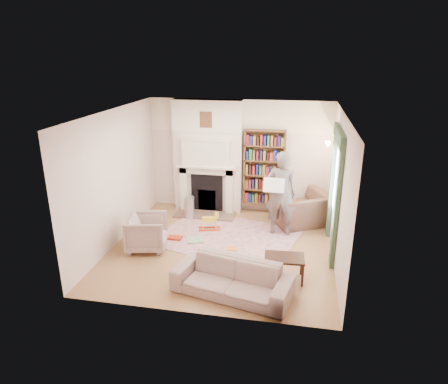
% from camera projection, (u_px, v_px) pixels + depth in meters
% --- Properties ---
extents(floor, '(4.50, 4.50, 0.00)m').
position_uv_depth(floor, '(222.00, 248.00, 8.35)').
color(floor, olive).
rests_on(floor, ground).
extents(ceiling, '(4.50, 4.50, 0.00)m').
position_uv_depth(ceiling, '(221.00, 113.00, 7.41)').
color(ceiling, white).
rests_on(ceiling, wall_back).
extents(wall_back, '(4.50, 0.00, 4.50)m').
position_uv_depth(wall_back, '(239.00, 156.00, 9.96)').
color(wall_back, white).
rests_on(wall_back, floor).
extents(wall_front, '(4.50, 0.00, 4.50)m').
position_uv_depth(wall_front, '(192.00, 232.00, 5.80)').
color(wall_front, white).
rests_on(wall_front, floor).
extents(wall_left, '(0.00, 4.50, 4.50)m').
position_uv_depth(wall_left, '(115.00, 178.00, 8.28)').
color(wall_left, white).
rests_on(wall_left, floor).
extents(wall_right, '(0.00, 4.50, 4.50)m').
position_uv_depth(wall_right, '(339.00, 191.00, 7.48)').
color(wall_right, white).
rests_on(wall_right, floor).
extents(fireplace, '(1.70, 0.58, 2.80)m').
position_uv_depth(fireplace, '(208.00, 157.00, 9.91)').
color(fireplace, white).
rests_on(fireplace, floor).
extents(bookcase, '(1.00, 0.24, 1.85)m').
position_uv_depth(bookcase, '(264.00, 168.00, 9.80)').
color(bookcase, brown).
rests_on(bookcase, floor).
extents(window, '(0.02, 0.90, 1.30)m').
position_uv_depth(window, '(337.00, 182.00, 7.84)').
color(window, silver).
rests_on(window, wall_right).
extents(curtain_left, '(0.07, 0.32, 2.40)m').
position_uv_depth(curtain_left, '(337.00, 207.00, 7.28)').
color(curtain_left, '#2C452E').
rests_on(curtain_left, floor).
extents(curtain_right, '(0.07, 0.32, 2.40)m').
position_uv_depth(curtain_right, '(332.00, 183.00, 8.58)').
color(curtain_right, '#2C452E').
rests_on(curtain_right, floor).
extents(pelmet, '(0.09, 1.70, 0.24)m').
position_uv_depth(pelmet, '(339.00, 135.00, 7.54)').
color(pelmet, '#2C452E').
rests_on(pelmet, wall_right).
extents(wall_sconce, '(0.20, 0.24, 0.24)m').
position_uv_depth(wall_sconce, '(326.00, 147.00, 8.74)').
color(wall_sconce, gold).
rests_on(wall_sconce, wall_right).
extents(rug, '(3.36, 2.91, 0.01)m').
position_uv_depth(rug, '(226.00, 237.00, 8.82)').
color(rug, beige).
rests_on(rug, floor).
extents(armchair_reading, '(1.56, 1.50, 0.78)m').
position_uv_depth(armchair_reading, '(301.00, 209.00, 9.35)').
color(armchair_reading, '#492C27').
rests_on(armchair_reading, floor).
extents(armchair_left, '(0.95, 0.93, 0.73)m').
position_uv_depth(armchair_left, '(147.00, 232.00, 8.20)').
color(armchair_left, '#C0B49E').
rests_on(armchair_left, floor).
extents(sofa, '(2.12, 1.21, 0.58)m').
position_uv_depth(sofa, '(232.00, 279.00, 6.67)').
color(sofa, '#B7A696').
rests_on(sofa, floor).
extents(man_reading, '(0.70, 0.47, 1.90)m').
position_uv_depth(man_reading, '(281.00, 194.00, 8.69)').
color(man_reading, '#5B4F49').
rests_on(man_reading, floor).
extents(newspaper, '(0.45, 0.14, 0.30)m').
position_uv_depth(newspaper, '(274.00, 185.00, 8.45)').
color(newspaper, white).
rests_on(newspaper, man_reading).
extents(coffee_table, '(0.72, 0.49, 0.45)m').
position_uv_depth(coffee_table, '(284.00, 268.00, 7.13)').
color(coffee_table, '#311911').
rests_on(coffee_table, floor).
extents(paraffin_heater, '(0.30, 0.30, 0.55)m').
position_uv_depth(paraffin_heater, '(190.00, 208.00, 9.74)').
color(paraffin_heater, '#B2B5BA').
rests_on(paraffin_heater, floor).
extents(rocking_horse, '(0.53, 0.32, 0.43)m').
position_uv_depth(rocking_horse, '(209.00, 221.00, 9.10)').
color(rocking_horse, yellow).
rests_on(rocking_horse, rug).
extents(board_game, '(0.43, 0.43, 0.03)m').
position_uv_depth(board_game, '(195.00, 240.00, 8.64)').
color(board_game, '#D8E14F').
rests_on(board_game, rug).
extents(game_box_lid, '(0.29, 0.20, 0.05)m').
position_uv_depth(game_box_lid, '(175.00, 238.00, 8.71)').
color(game_box_lid, '#A12912').
rests_on(game_box_lid, rug).
extents(comic_annuals, '(0.78, 0.71, 0.02)m').
position_uv_depth(comic_annuals, '(232.00, 255.00, 7.99)').
color(comic_annuals, red).
rests_on(comic_annuals, rug).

